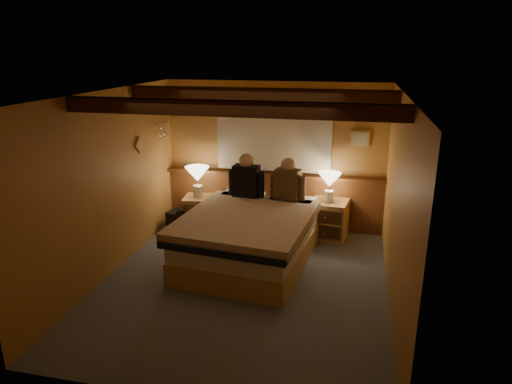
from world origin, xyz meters
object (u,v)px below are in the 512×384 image
(person_right, at_px, (288,182))
(lamp_left, at_px, (197,176))
(duffel_bag, at_px, (185,221))
(bed, at_px, (249,237))
(nightstand_left, at_px, (200,213))
(person_left, at_px, (246,179))
(nightstand_right, at_px, (329,219))
(lamp_right, at_px, (330,181))

(person_right, bearing_deg, lamp_left, 179.59)
(lamp_left, distance_m, duffel_bag, 0.78)
(bed, bearing_deg, duffel_bag, 152.22)
(nightstand_left, height_order, person_left, person_left)
(nightstand_right, height_order, lamp_left, lamp_left)
(person_right, bearing_deg, duffel_bag, -173.68)
(person_left, bearing_deg, person_right, 4.82)
(nightstand_right, relative_size, lamp_left, 1.23)
(lamp_left, xyz_separation_m, person_right, (1.53, -0.30, 0.08))
(lamp_right, bearing_deg, lamp_left, -178.95)
(bed, relative_size, lamp_left, 4.51)
(nightstand_left, distance_m, lamp_right, 2.20)
(lamp_right, bearing_deg, nightstand_left, -178.97)
(nightstand_left, bearing_deg, person_right, -18.10)
(nightstand_right, distance_m, person_left, 1.47)
(person_right, relative_size, duffel_bag, 1.07)
(nightstand_left, height_order, lamp_left, lamp_left)
(bed, xyz_separation_m, nightstand_left, (-1.09, 1.05, -0.10))
(lamp_right, bearing_deg, nightstand_right, 63.33)
(bed, xyz_separation_m, lamp_right, (1.01, 1.09, 0.56))
(bed, xyz_separation_m, person_right, (0.42, 0.75, 0.61))
(nightstand_left, height_order, person_right, person_right)
(lamp_left, bearing_deg, person_left, -18.60)
(bed, relative_size, nightstand_left, 4.17)
(bed, height_order, lamp_left, lamp_left)
(lamp_right, relative_size, person_left, 0.67)
(bed, relative_size, lamp_right, 4.98)
(bed, bearing_deg, nightstand_left, 142.37)
(nightstand_left, relative_size, lamp_right, 1.19)
(nightstand_left, bearing_deg, lamp_left, 176.65)
(nightstand_right, distance_m, person_right, 0.99)
(lamp_left, relative_size, duffel_bag, 0.83)
(nightstand_left, relative_size, duffel_bag, 0.89)
(bed, distance_m, person_right, 1.05)
(nightstand_right, height_order, lamp_right, lamp_right)
(nightstand_right, distance_m, duffel_bag, 2.34)
(nightstand_left, xyz_separation_m, person_left, (0.87, -0.30, 0.72))
(nightstand_right, distance_m, lamp_right, 0.63)
(nightstand_right, relative_size, person_left, 0.91)
(lamp_left, height_order, person_right, person_right)
(duffel_bag, bearing_deg, person_right, 12.63)
(bed, xyz_separation_m, person_left, (-0.22, 0.75, 0.62))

